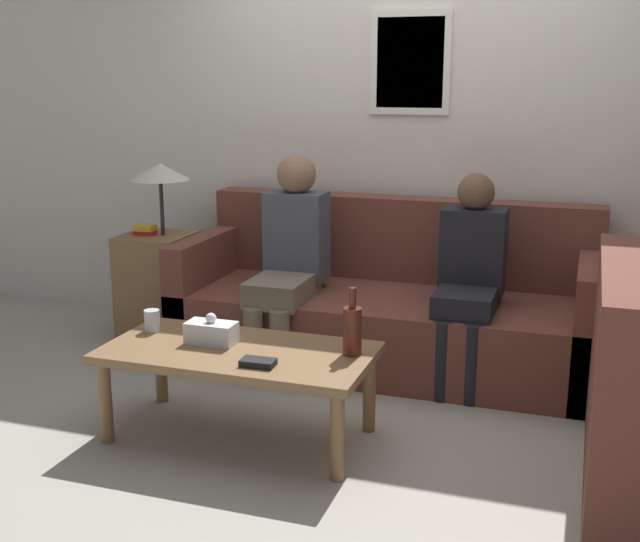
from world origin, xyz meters
The scene contains 11 objects.
ground_plane centered at (0.00, 0.00, 0.00)m, with size 16.00×16.00×0.00m, color #ADA899.
wall_back centered at (0.00, 1.05, 1.30)m, with size 9.00×0.08×2.60m.
couch_main centered at (0.00, 0.56, 0.31)m, with size 2.35×0.94×0.92m.
coffee_table centered at (-0.39, -0.65, 0.37)m, with size 1.22×0.62×0.43m.
side_table_with_lamp centered at (-1.44, 0.46, 0.42)m, with size 0.43×0.41×1.12m.
wine_bottle centered at (0.12, -0.56, 0.54)m, with size 0.08×0.08×0.31m.
drinking_glass centered at (-0.89, -0.55, 0.48)m, with size 0.07×0.07×0.11m.
book_stack centered at (-0.22, -0.83, 0.44)m, with size 0.15×0.09×0.03m.
tissue_box centered at (-0.54, -0.62, 0.48)m, with size 0.23×0.12×0.15m.
person_left centered at (-0.52, 0.35, 0.65)m, with size 0.34×0.64×1.20m.
person_right centered at (0.49, 0.38, 0.61)m, with size 0.34×0.57×1.13m.
Camera 1 is at (1.06, -3.79, 1.64)m, focal length 45.00 mm.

